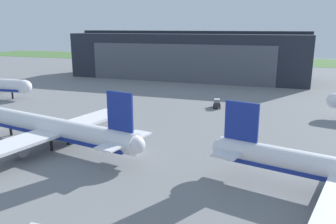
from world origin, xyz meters
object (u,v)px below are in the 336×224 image
airliner_near_right (53,128)px  pushback_tractor (248,128)px  fuel_bowser (217,103)px  maintenance_hangar (188,55)px

airliner_near_right → pushback_tractor: airliner_near_right is taller
pushback_tractor → fuel_bowser: bearing=117.6°
maintenance_hangar → fuel_bowser: 61.24m
pushback_tractor → fuel_bowser: size_ratio=0.87×
pushback_tractor → fuel_bowser: 24.41m
pushback_tractor → fuel_bowser: pushback_tractor is taller
airliner_near_right → pushback_tractor: 40.82m
maintenance_hangar → airliner_near_right: size_ratio=2.45×
maintenance_hangar → fuel_bowser: bearing=-66.0°
airliner_near_right → fuel_bowser: 48.98m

